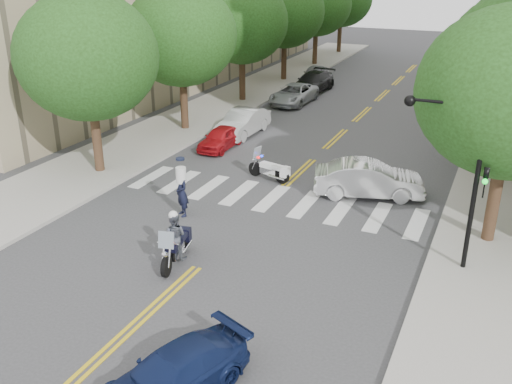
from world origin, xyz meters
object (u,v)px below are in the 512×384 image
Objects in this scene: motorcycle_police at (175,239)px; sedan_blue at (173,375)px; convertible at (369,179)px; motorcycle_parked at (272,170)px; officer_standing at (182,193)px.

sedan_blue is (3.33, -5.51, -0.28)m from motorcycle_police.
convertible is 14.02m from sedan_blue.
motorcycle_police is 0.51× the size of convertible.
motorcycle_parked is (0.02, 8.41, -0.35)m from motorcycle_police.
convertible is 1.17× the size of sedan_blue.
sedan_blue is (3.31, -13.92, 0.07)m from motorcycle_parked.
motorcycle_police reaches higher than motorcycle_parked.
motorcycle_parked is 4.54m from convertible.
officer_standing reaches higher than motorcycle_parked.
motorcycle_parked is at bearing 125.38° from sedan_blue.
officer_standing is (-1.80, -5.03, 0.48)m from motorcycle_parked.
officer_standing is 0.49× the size of sedan_blue.
convertible is (6.33, 5.06, -0.22)m from officer_standing.
convertible is at bearing 77.60° from officer_standing.
sedan_blue is at bearing 109.00° from motorcycle_police.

